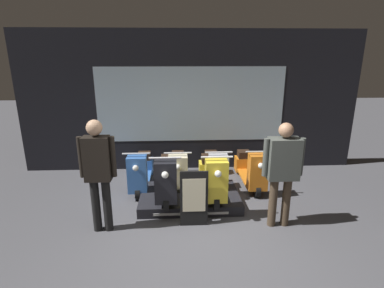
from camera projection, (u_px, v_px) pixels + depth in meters
name	position (u px, v px, depth m)	size (l,w,h in m)	color
ground_plane	(202.00, 251.00, 4.22)	(30.00, 30.00, 0.00)	#4C4C51
shop_wall_back	(191.00, 102.00, 6.88)	(7.80, 0.09, 3.20)	black
display_platform	(190.00, 198.00, 5.59)	(1.82, 1.17, 0.18)	black
scooter_display_left	(167.00, 178.00, 5.37)	(0.51, 1.62, 0.93)	black
scooter_display_right	(212.00, 177.00, 5.41)	(0.51, 1.62, 0.93)	black
scooter_backrow_0	(141.00, 171.00, 6.14)	(0.51, 1.62, 0.93)	black
scooter_backrow_1	(178.00, 171.00, 6.18)	(0.51, 1.62, 0.93)	black
scooter_backrow_2	(215.00, 170.00, 6.22)	(0.51, 1.62, 0.93)	black
scooter_backrow_3	(251.00, 169.00, 6.25)	(0.51, 1.62, 0.93)	black
person_left_browsing	(98.00, 168.00, 4.43)	(0.54, 0.23, 1.77)	black
person_right_browsing	(283.00, 166.00, 4.57)	(0.63, 0.27, 1.69)	#473828
price_sign_board	(194.00, 199.00, 4.72)	(0.44, 0.04, 0.93)	black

